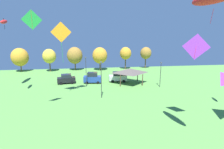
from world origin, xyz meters
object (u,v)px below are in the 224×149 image
Objects in this scene: kite_flying_4 at (218,84)px; light_post_0 at (161,73)px; park_pavilion at (130,71)px; parked_car_second_from_left at (93,78)px; treeline_tree_2 at (75,56)px; treeline_tree_3 at (100,56)px; kite_flying_7 at (61,33)px; light_post_2 at (101,78)px; parked_car_leftmost at (66,79)px; parked_car_third_from_left at (118,77)px; treeline_tree_1 at (49,56)px; treeline_tree_5 at (146,53)px; kite_flying_3 at (196,47)px; kite_flying_0 at (32,20)px; treeline_tree_4 at (126,53)px; kite_flying_2 at (4,22)px; light_post_1 at (86,70)px; treeline_tree_0 at (20,57)px.

kite_flying_4 is 26.55m from light_post_0.
kite_flying_4 reaches higher than park_pavilion.
kite_flying_4 reaches higher than parked_car_second_from_left.
treeline_tree_3 is at bearing -9.18° from treeline_tree_2.
light_post_2 is at bearing -10.65° from kite_flying_7.
treeline_tree_2 reaches higher than parked_car_leftmost.
treeline_tree_3 is (-3.41, 14.41, 3.54)m from parked_car_third_from_left.
treeline_tree_2 is at bearing 170.82° from treeline_tree_3.
treeline_tree_1 reaches higher than parked_car_second_from_left.
park_pavilion reaches higher than parked_car_second_from_left.
light_post_2 is 31.85m from treeline_tree_5.
parked_car_third_from_left is (-5.62, 21.72, -8.74)m from kite_flying_3.
treeline_tree_2 is 8.01m from treeline_tree_3.
treeline_tree_1 is (-5.03, 30.98, -8.39)m from kite_flying_0.
parked_car_second_from_left is at bearing 118.95° from kite_flying_3.
parked_car_second_from_left is at bearing 59.30° from kite_flying_7.
kite_flying_3 is 17.75m from light_post_0.
treeline_tree_2 is at bearing 178.54° from treeline_tree_4.
treeline_tree_2 is (9.66, 23.47, -8.70)m from kite_flying_2.
kite_flying_7 is 26.01m from treeline_tree_3.
light_post_0 reaches higher than park_pavilion.
treeline_tree_2 is at bearing 114.36° from kite_flying_3.
kite_flying_7 is 11.04m from light_post_1.
kite_flying_7 reaches higher than parked_car_leftmost.
light_post_0 is at bearing 79.94° from kite_flying_3.
kite_flying_3 is (19.47, -5.17, -3.22)m from kite_flying_0.
treeline_tree_4 is at bearing 59.27° from kite_flying_0.
treeline_tree_2 reaches higher than light_post_1.
kite_flying_7 reaches higher than parked_car_third_from_left.
kite_flying_4 is (22.63, -22.95, -5.25)m from kite_flying_2.
treeline_tree_5 is (40.06, 0.69, 0.60)m from treeline_tree_0.
light_post_1 is at bearing 65.61° from kite_flying_0.
kite_flying_2 is 0.71× the size of parked_car_leftmost.
treeline_tree_4 is (16.47, 24.66, -6.34)m from kite_flying_7.
parked_car_leftmost is 0.58× the size of treeline_tree_2.
kite_flying_7 reaches higher than treeline_tree_5.
parked_car_leftmost is (-13.91, 30.70, -7.06)m from kite_flying_4.
kite_flying_7 reaches higher than treeline_tree_4.
kite_flying_3 is 24.07m from parked_car_third_from_left.
parked_car_second_from_left is 15.58m from light_post_0.
parked_car_third_from_left is at bearing 50.05° from kite_flying_0.
kite_flying_7 is 30.32m from treeline_tree_4.
kite_flying_3 is 0.69× the size of parked_car_second_from_left.
treeline_tree_5 is at bearing 6.75° from treeline_tree_3.
kite_flying_7 reaches higher than treeline_tree_3.
kite_flying_4 is 0.36× the size of treeline_tree_1.
treeline_tree_3 is (15.48, -0.02, -0.02)m from treeline_tree_1.
treeline_tree_2 reaches higher than park_pavilion.
treeline_tree_5 is (19.80, 18.92, 1.39)m from light_post_1.
kite_flying_3 is 0.46× the size of light_post_1.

